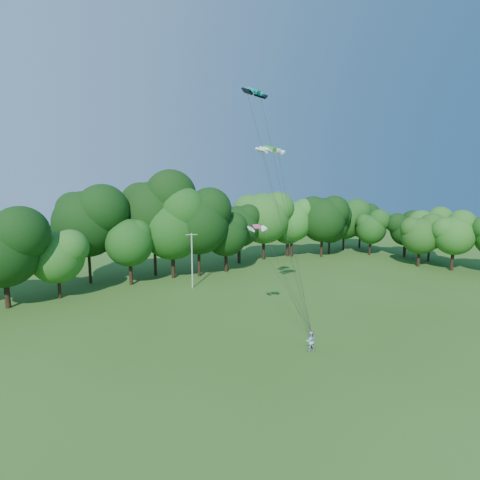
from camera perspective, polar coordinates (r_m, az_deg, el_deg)
ground at (r=26.61m, az=16.26°, el=-22.80°), size 160.00×160.00×0.00m
utility_pole at (r=49.01m, az=-7.32°, el=-3.02°), size 1.35×0.68×7.26m
kite_flyer_left at (r=32.84m, az=10.81°, el=-14.71°), size 0.64×0.52×1.53m
kite_flyer_right at (r=32.37m, az=10.67°, el=-14.91°), size 1.02×0.95×1.68m
kite_teal at (r=34.28m, az=2.17°, el=21.91°), size 2.70×1.82×0.60m
kite_green at (r=36.69m, az=4.62°, el=13.88°), size 3.00×1.64×0.48m
kite_pink at (r=33.79m, az=2.60°, el=2.07°), size 1.84×1.24×0.31m
tree_back_center at (r=55.73m, az=-13.06°, el=4.44°), size 10.68×10.68×15.53m
tree_back_east at (r=69.17m, az=7.95°, el=3.46°), size 8.09×8.09×11.76m
tree_flank_east at (r=67.29m, az=25.82°, el=1.27°), size 6.51×6.51×9.47m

